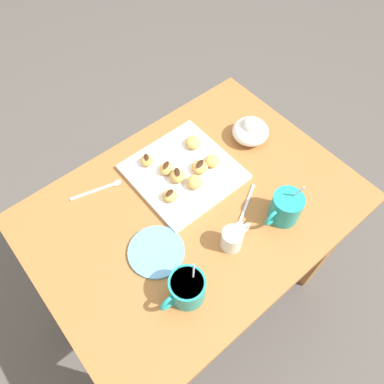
{
  "coord_description": "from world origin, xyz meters",
  "views": [
    {
      "loc": [
        0.37,
        0.43,
        1.69
      ],
      "look_at": [
        -0.02,
        -0.04,
        0.74
      ],
      "focal_mm": 34.67,
      "sensor_mm": 36.0,
      "label": 1
    }
  ],
  "objects_px": {
    "beignet_1": "(193,142)",
    "beignet_6": "(177,176)",
    "beignet_2": "(170,196)",
    "ice_cream_bowl": "(251,130)",
    "dining_table": "(194,229)",
    "beignet_3": "(212,161)",
    "beignet_0": "(194,182)",
    "beignet_5": "(147,160)",
    "pastry_plate_square": "(183,172)",
    "beignet_7": "(166,168)",
    "coffee_mug_teal_right": "(187,288)",
    "cream_pitcher_white": "(233,237)",
    "coffee_mug_teal_left": "(285,207)",
    "beignet_4": "(200,167)",
    "saucer_sky_left": "(156,252)"
  },
  "relations": [
    {
      "from": "coffee_mug_teal_left",
      "to": "beignet_7",
      "type": "xyz_separation_m",
      "value": [
        0.17,
        -0.34,
        -0.02
      ]
    },
    {
      "from": "ice_cream_bowl",
      "to": "beignet_2",
      "type": "distance_m",
      "value": 0.36
    },
    {
      "from": "beignet_4",
      "to": "beignet_6",
      "type": "height_order",
      "value": "beignet_6"
    },
    {
      "from": "beignet_3",
      "to": "beignet_4",
      "type": "xyz_separation_m",
      "value": [
        0.05,
        -0.01,
        0.0
      ]
    },
    {
      "from": "beignet_1",
      "to": "beignet_2",
      "type": "bearing_deg",
      "value": 31.59
    },
    {
      "from": "dining_table",
      "to": "coffee_mug_teal_right",
      "type": "relative_size",
      "value": 7.21
    },
    {
      "from": "beignet_1",
      "to": "dining_table",
      "type": "bearing_deg",
      "value": 50.75
    },
    {
      "from": "ice_cream_bowl",
      "to": "beignet_7",
      "type": "xyz_separation_m",
      "value": [
        0.31,
        -0.06,
        -0.01
      ]
    },
    {
      "from": "pastry_plate_square",
      "to": "saucer_sky_left",
      "type": "height_order",
      "value": "pastry_plate_square"
    },
    {
      "from": "beignet_0",
      "to": "coffee_mug_teal_right",
      "type": "bearing_deg",
      "value": 46.56
    },
    {
      "from": "pastry_plate_square",
      "to": "beignet_7",
      "type": "bearing_deg",
      "value": -36.08
    },
    {
      "from": "cream_pitcher_white",
      "to": "beignet_7",
      "type": "relative_size",
      "value": 2.22
    },
    {
      "from": "dining_table",
      "to": "ice_cream_bowl",
      "type": "height_order",
      "value": "ice_cream_bowl"
    },
    {
      "from": "dining_table",
      "to": "beignet_3",
      "type": "relative_size",
      "value": 19.78
    },
    {
      "from": "ice_cream_bowl",
      "to": "beignet_2",
      "type": "bearing_deg",
      "value": 4.22
    },
    {
      "from": "coffee_mug_teal_left",
      "to": "beignet_0",
      "type": "relative_size",
      "value": 2.99
    },
    {
      "from": "beignet_5",
      "to": "pastry_plate_square",
      "type": "bearing_deg",
      "value": 126.53
    },
    {
      "from": "beignet_5",
      "to": "cream_pitcher_white",
      "type": "bearing_deg",
      "value": 93.47
    },
    {
      "from": "coffee_mug_teal_right",
      "to": "beignet_6",
      "type": "relative_size",
      "value": 2.8
    },
    {
      "from": "beignet_1",
      "to": "beignet_4",
      "type": "bearing_deg",
      "value": 61.93
    },
    {
      "from": "beignet_1",
      "to": "beignet_6",
      "type": "distance_m",
      "value": 0.15
    },
    {
      "from": "dining_table",
      "to": "coffee_mug_teal_left",
      "type": "distance_m",
      "value": 0.33
    },
    {
      "from": "pastry_plate_square",
      "to": "beignet_0",
      "type": "xyz_separation_m",
      "value": [
        0.01,
        0.07,
        0.03
      ]
    },
    {
      "from": "beignet_1",
      "to": "beignet_2",
      "type": "relative_size",
      "value": 1.17
    },
    {
      "from": "cream_pitcher_white",
      "to": "beignet_3",
      "type": "distance_m",
      "value": 0.28
    },
    {
      "from": "dining_table",
      "to": "beignet_3",
      "type": "xyz_separation_m",
      "value": [
        -0.14,
        -0.08,
        0.17
      ]
    },
    {
      "from": "coffee_mug_teal_left",
      "to": "ice_cream_bowl",
      "type": "height_order",
      "value": "coffee_mug_teal_left"
    },
    {
      "from": "beignet_0",
      "to": "beignet_5",
      "type": "relative_size",
      "value": 1.19
    },
    {
      "from": "beignet_2",
      "to": "beignet_7",
      "type": "bearing_deg",
      "value": -121.95
    },
    {
      "from": "ice_cream_bowl",
      "to": "beignet_0",
      "type": "bearing_deg",
      "value": 7.62
    },
    {
      "from": "cream_pitcher_white",
      "to": "coffee_mug_teal_left",
      "type": "bearing_deg",
      "value": 170.44
    },
    {
      "from": "beignet_0",
      "to": "beignet_3",
      "type": "xyz_separation_m",
      "value": [
        -0.1,
        -0.03,
        -0.0
      ]
    },
    {
      "from": "coffee_mug_teal_right",
      "to": "beignet_5",
      "type": "relative_size",
      "value": 3.22
    },
    {
      "from": "beignet_0",
      "to": "beignet_3",
      "type": "distance_m",
      "value": 0.1
    },
    {
      "from": "beignet_2",
      "to": "beignet_6",
      "type": "relative_size",
      "value": 0.97
    },
    {
      "from": "cream_pitcher_white",
      "to": "beignet_5",
      "type": "bearing_deg",
      "value": -86.53
    },
    {
      "from": "pastry_plate_square",
      "to": "beignet_2",
      "type": "height_order",
      "value": "beignet_2"
    },
    {
      "from": "coffee_mug_teal_right",
      "to": "beignet_6",
      "type": "bearing_deg",
      "value": -124.83
    },
    {
      "from": "coffee_mug_teal_right",
      "to": "dining_table",
      "type": "bearing_deg",
      "value": -134.02
    },
    {
      "from": "cream_pitcher_white",
      "to": "beignet_5",
      "type": "distance_m",
      "value": 0.38
    },
    {
      "from": "pastry_plate_square",
      "to": "beignet_0",
      "type": "height_order",
      "value": "beignet_0"
    },
    {
      "from": "beignet_0",
      "to": "beignet_5",
      "type": "height_order",
      "value": "beignet_0"
    },
    {
      "from": "saucer_sky_left",
      "to": "beignet_6",
      "type": "height_order",
      "value": "beignet_6"
    },
    {
      "from": "beignet_1",
      "to": "beignet_5",
      "type": "bearing_deg",
      "value": -12.73
    },
    {
      "from": "beignet_1",
      "to": "beignet_3",
      "type": "height_order",
      "value": "beignet_1"
    },
    {
      "from": "beignet_7",
      "to": "beignet_4",
      "type": "bearing_deg",
      "value": 143.02
    },
    {
      "from": "pastry_plate_square",
      "to": "cream_pitcher_white",
      "type": "distance_m",
      "value": 0.29
    },
    {
      "from": "beignet_3",
      "to": "beignet_1",
      "type": "bearing_deg",
      "value": -91.78
    },
    {
      "from": "saucer_sky_left",
      "to": "beignet_6",
      "type": "xyz_separation_m",
      "value": [
        -0.2,
        -0.15,
        0.03
      ]
    },
    {
      "from": "dining_table",
      "to": "beignet_2",
      "type": "height_order",
      "value": "beignet_2"
    }
  ]
}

